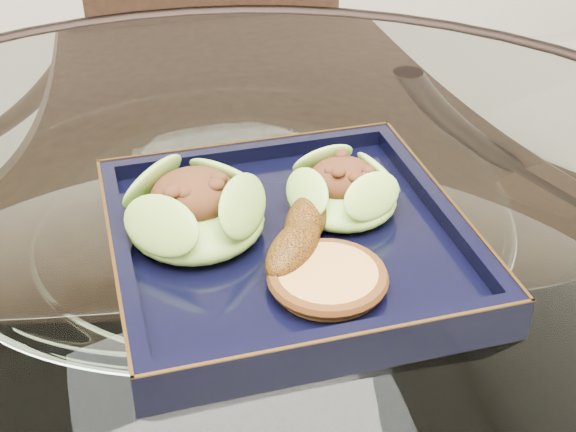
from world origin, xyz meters
name	(u,v)px	position (x,y,z in m)	size (l,w,h in m)	color
dining_table	(243,390)	(0.00, 0.00, 0.60)	(1.13, 1.13, 0.77)	white
dining_chair	(234,154)	(0.13, 0.55, 0.53)	(0.43, 0.43, 0.95)	black
navy_plate	(288,248)	(0.04, -0.03, 0.77)	(0.27, 0.27, 0.02)	black
lettuce_wrap_left	(196,214)	(-0.03, 0.00, 0.80)	(0.11, 0.11, 0.04)	#588B28
lettuce_wrap_right	(343,193)	(0.09, 0.00, 0.80)	(0.09, 0.09, 0.03)	#6BA630
roasted_plantain	(307,218)	(0.05, -0.03, 0.80)	(0.15, 0.03, 0.03)	#5E3509
crumb_patty	(328,280)	(0.04, -0.09, 0.79)	(0.08, 0.08, 0.01)	#C78742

